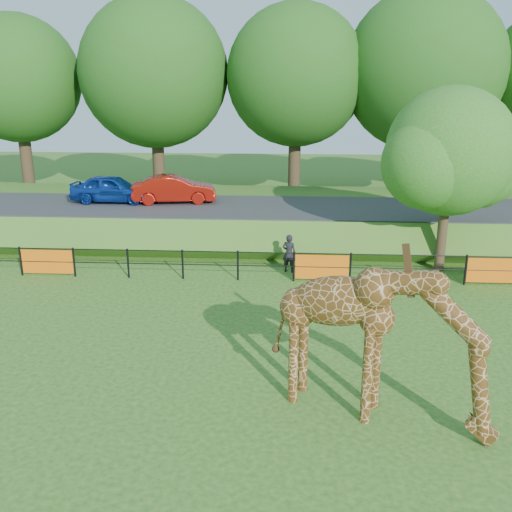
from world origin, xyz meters
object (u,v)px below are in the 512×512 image
object	(u,v)px
giraffe	(381,342)
tree_east	(452,157)
visitor	(289,253)
car_red	(174,189)
car_blue	(112,189)

from	to	relation	value
giraffe	tree_east	distance (m)	11.11
tree_east	visitor	bearing A→B (deg)	-174.12
car_red	tree_east	distance (m)	12.44
giraffe	car_blue	distance (m)	18.17
giraffe	visitor	xyz separation A→B (m)	(-1.94, 9.51, -1.00)
car_blue	tree_east	xyz separation A→B (m)	(14.10, -4.88, 2.22)
car_blue	giraffe	bearing A→B (deg)	-144.49
car_blue	tree_east	size ratio (longest dim) A/B	0.56
visitor	tree_east	size ratio (longest dim) A/B	0.21
visitor	tree_east	xyz separation A→B (m)	(5.77, 0.59, 3.56)
car_red	visitor	distance (m)	7.87
giraffe	visitor	world-z (taller)	giraffe
car_red	visitor	size ratio (longest dim) A/B	2.65
visitor	car_red	bearing A→B (deg)	-29.26
giraffe	car_blue	size ratio (longest dim) A/B	1.28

